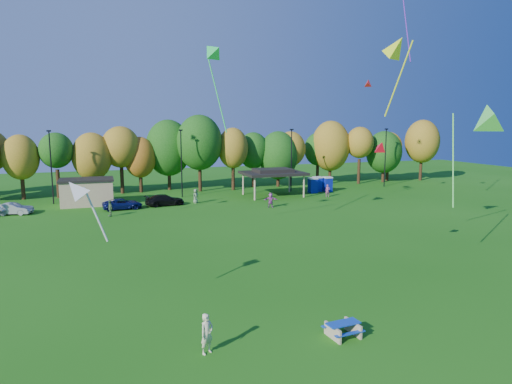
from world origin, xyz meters
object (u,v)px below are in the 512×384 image
object	(u,v)px
car_a	(14,208)
car_d	(165,200)
car_b	(13,209)
porta_potties	(319,184)
car_c	(122,204)
kite_flyer	(207,334)
picnic_table	(343,328)

from	to	relation	value
car_a	car_d	xyz separation A→B (m)	(16.41, -0.16, 0.00)
car_d	car_b	bearing A→B (deg)	82.17
car_a	porta_potties	bearing A→B (deg)	-91.71
porta_potties	car_c	xyz separation A→B (m)	(-27.79, -4.60, -0.47)
car_b	kite_flyer	bearing A→B (deg)	-143.91
porta_potties	car_a	size ratio (longest dim) A/B	0.94
kite_flyer	car_d	distance (m)	37.00
porta_potties	car_b	xyz separation A→B (m)	(-39.33, -3.89, -0.46)
picnic_table	car_c	size ratio (longest dim) A/B	0.38
car_d	car_c	bearing A→B (deg)	91.20
car_a	car_d	distance (m)	16.41
car_c	car_a	bearing A→B (deg)	80.75
porta_potties	picnic_table	bearing A→B (deg)	-115.51
car_c	kite_flyer	bearing A→B (deg)	178.47
kite_flyer	car_a	distance (m)	39.29
porta_potties	car_d	distance (m)	23.12
car_d	picnic_table	bearing A→B (deg)	176.56
picnic_table	car_a	xyz separation A→B (m)	(-19.56, 37.57, 0.27)
porta_potties	car_d	xyz separation A→B (m)	(-22.80, -3.77, -0.42)
car_a	picnic_table	bearing A→B (deg)	-159.47
porta_potties	picnic_table	size ratio (longest dim) A/B	2.18
porta_potties	car_d	size ratio (longest dim) A/B	0.80
kite_flyer	car_c	size ratio (longest dim) A/B	0.40
porta_potties	kite_flyer	bearing A→B (deg)	-122.69
kite_flyer	car_d	xyz separation A→B (m)	(3.27, 36.86, -0.22)
car_c	picnic_table	bearing A→B (deg)	-171.72
picnic_table	car_c	xyz separation A→B (m)	(-8.14, 36.58, 0.22)
porta_potties	car_b	bearing A→B (deg)	-174.35
picnic_table	kite_flyer	distance (m)	6.46
picnic_table	car_c	bearing A→B (deg)	97.13
porta_potties	kite_flyer	size ratio (longest dim) A/B	2.07
porta_potties	car_c	world-z (taller)	porta_potties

